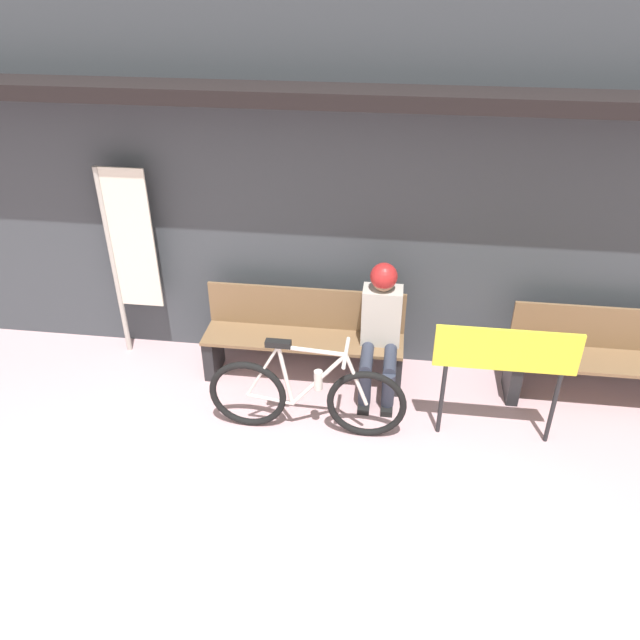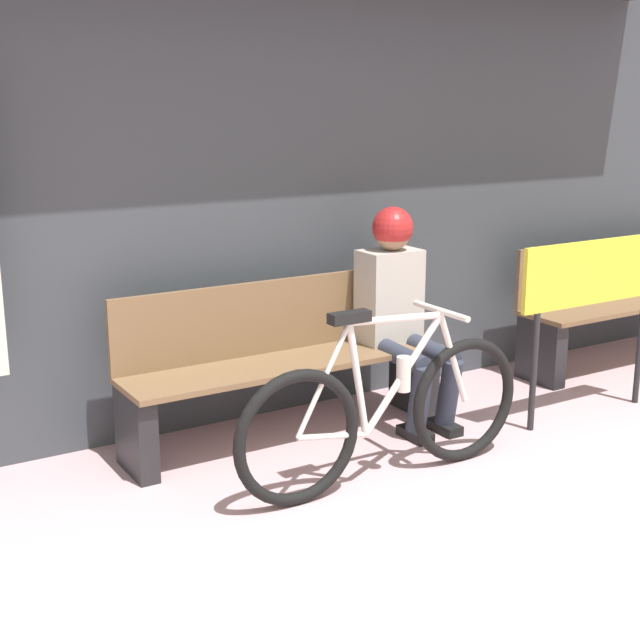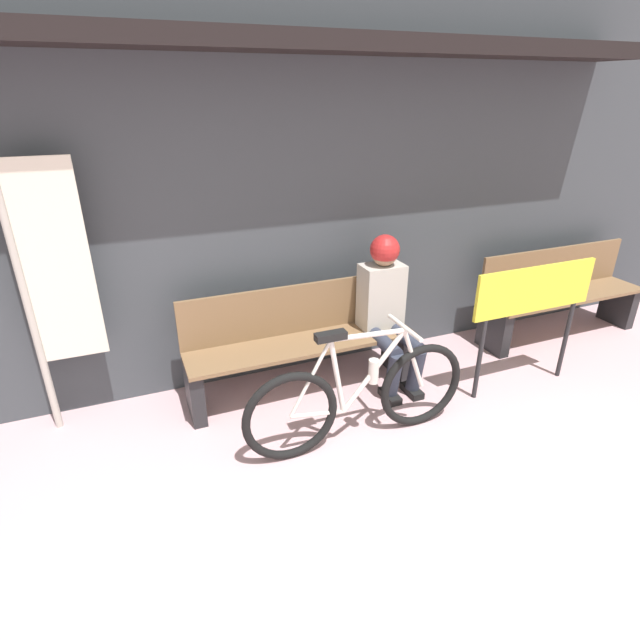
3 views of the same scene
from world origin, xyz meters
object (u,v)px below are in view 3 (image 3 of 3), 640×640
person_seated (387,302)px  signboard (534,297)px  bicycle (360,397)px  park_bench_far (559,296)px  park_bench_near (300,344)px  banner_pole (49,278)px

person_seated → signboard: 1.11m
bicycle → park_bench_far: 2.65m
bicycle → signboard: (1.52, 0.13, 0.44)m
person_seated → park_bench_far: (1.98, 0.11, -0.30)m
bicycle → person_seated: (0.55, 0.66, 0.35)m
park_bench_near → park_bench_far: same height
banner_pole → signboard: banner_pole is taller
bicycle → person_seated: person_seated is taller
person_seated → signboard: person_seated is taller
park_bench_near → park_bench_far: size_ratio=1.07×
signboard → park_bench_near: bearing=158.7°
person_seated → signboard: size_ratio=1.12×
banner_pole → person_seated: bearing=-7.2°
park_bench_near → person_seated: (0.69, -0.11, 0.29)m
park_bench_far → banner_pole: 4.37m
person_seated → signboard: (0.97, -0.53, 0.09)m
banner_pole → signboard: size_ratio=1.72×
park_bench_near → banner_pole: 1.80m
banner_pole → signboard: bearing=-14.1°
person_seated → banner_pole: bearing=172.8°
bicycle → park_bench_far: size_ratio=0.96×
park_bench_near → person_seated: 0.76m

